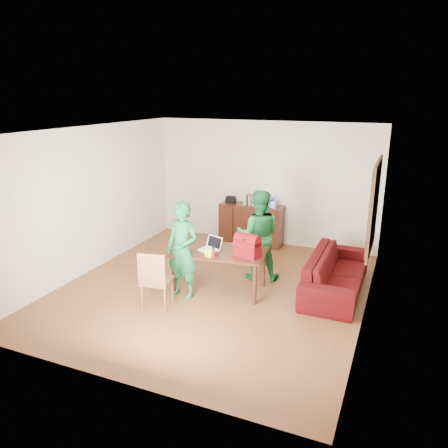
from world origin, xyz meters
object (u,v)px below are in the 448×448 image
at_px(sofa, 336,272).
at_px(person_near, 182,250).
at_px(red_bag, 247,247).
at_px(table, 219,255).
at_px(chair, 157,291).
at_px(person_far, 258,235).
at_px(bottle, 213,252).
at_px(laptop, 209,248).

bearing_deg(sofa, person_near, 117.62).
xyz_separation_m(person_near, red_bag, (0.99, 0.36, 0.06)).
bearing_deg(red_bag, sofa, 45.27).
bearing_deg(sofa, red_bag, 122.75).
bearing_deg(red_bag, table, -175.37).
height_order(chair, person_near, person_near).
bearing_deg(red_bag, person_far, 108.52).
relative_size(table, bottle, 8.76).
height_order(table, bottle, bottle).
bearing_deg(table, bottle, -90.67).
bearing_deg(table, person_far, 53.41).
relative_size(person_near, laptop, 4.35).
bearing_deg(laptop, table, 47.55).
xyz_separation_m(chair, red_bag, (1.17, 0.90, 0.59)).
height_order(person_far, sofa, person_far).
relative_size(chair, person_near, 0.59).
relative_size(person_far, sofa, 0.74).
relative_size(chair, red_bag, 2.37).
relative_size(table, chair, 1.70).
bearing_deg(chair, person_near, 60.06).
bearing_deg(person_far, laptop, 39.07).
distance_m(chair, sofa, 3.04).
distance_m(bottle, sofa, 2.18).
bearing_deg(person_far, bottle, 54.38).
distance_m(laptop, red_bag, 0.69).
xyz_separation_m(laptop, bottle, (0.20, -0.26, 0.05)).
distance_m(red_bag, sofa, 1.66).
bearing_deg(person_far, red_bag, 80.17).
bearing_deg(sofa, table, 112.86).
height_order(person_near, laptop, person_near).
distance_m(table, person_near, 0.66).
xyz_separation_m(person_near, sofa, (2.30, 1.21, -0.49)).
bearing_deg(bottle, person_far, 70.30).
height_order(person_far, laptop, person_far).
relative_size(table, person_near, 1.01).
bearing_deg(person_near, laptop, 58.12).
xyz_separation_m(bottle, red_bag, (0.48, 0.27, 0.06)).
distance_m(table, chair, 1.22).
xyz_separation_m(person_far, sofa, (1.40, 0.02, -0.50)).
distance_m(bottle, red_bag, 0.56).
xyz_separation_m(chair, person_far, (1.08, 1.72, 0.54)).
bearing_deg(laptop, sofa, 42.37).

